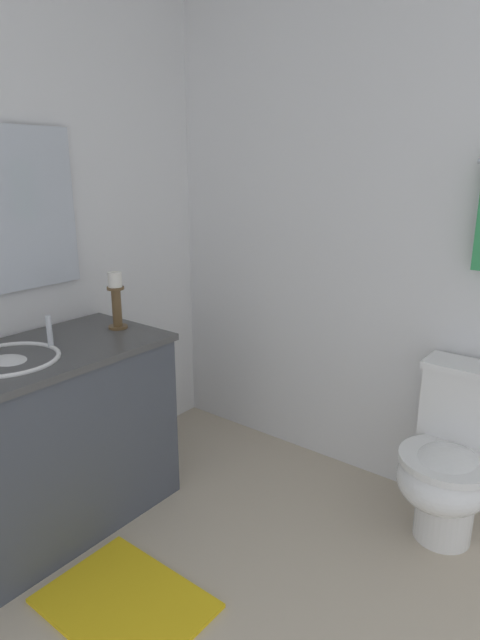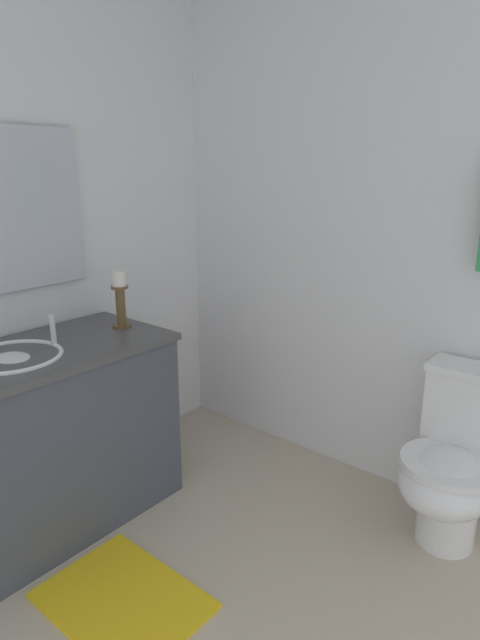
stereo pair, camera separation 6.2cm
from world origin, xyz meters
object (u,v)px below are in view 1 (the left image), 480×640
at_px(vanity_cabinet, 21,452).
at_px(candle_holder_tall, 116,299).
at_px(toilet, 451,461).
at_px(sink_basin, 10,369).
at_px(bath_mat, 125,603).

height_order(vanity_cabinet, candle_holder_tall, candle_holder_tall).
relative_size(candle_holder_tall, toilet, 0.36).
xyz_separation_m(candle_holder_tall, toilet, (1.42, 0.57, -0.60)).
bearing_deg(toilet, sink_basin, -141.82).
relative_size(sink_basin, bath_mat, 0.67).
height_order(vanity_cabinet, bath_mat, vanity_cabinet).
bearing_deg(sink_basin, candle_holder_tall, 89.60).
xyz_separation_m(candle_holder_tall, bath_mat, (0.62, -0.55, -0.95)).
bearing_deg(sink_basin, bath_mat, -0.09).
bearing_deg(toilet, candle_holder_tall, -158.04).
relative_size(sink_basin, toilet, 0.54).
bearing_deg(vanity_cabinet, bath_mat, 0.00).
height_order(sink_basin, bath_mat, sink_basin).
bearing_deg(candle_holder_tall, bath_mat, -41.39).
bearing_deg(bath_mat, sink_basin, 179.91).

